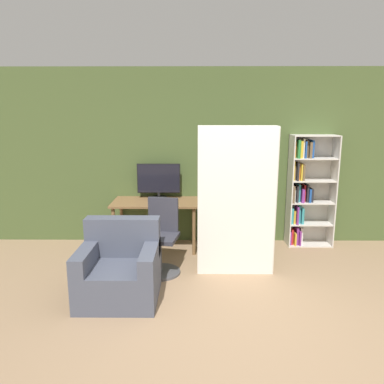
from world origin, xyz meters
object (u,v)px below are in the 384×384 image
(monitor, at_px, (159,180))
(mattress_near, at_px, (237,201))
(bookshelf, at_px, (305,190))
(office_chair, at_px, (161,243))
(armchair, at_px, (120,270))

(monitor, xyz_separation_m, mattress_near, (1.08, -1.07, -0.08))
(monitor, bearing_deg, bookshelf, -0.01)
(office_chair, bearing_deg, bookshelf, 27.05)
(bookshelf, distance_m, armchair, 3.13)
(mattress_near, bearing_deg, monitor, 135.30)
(office_chair, height_order, armchair, office_chair)
(bookshelf, xyz_separation_m, armchair, (-2.53, -1.77, -0.54))
(monitor, bearing_deg, mattress_near, -44.70)
(mattress_near, bearing_deg, armchair, -152.82)
(monitor, height_order, bookshelf, bookshelf)
(monitor, height_order, armchair, monitor)
(mattress_near, distance_m, armchair, 1.65)
(monitor, xyz_separation_m, bookshelf, (2.25, -0.00, -0.15))
(monitor, distance_m, mattress_near, 1.52)
(office_chair, distance_m, armchair, 0.79)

